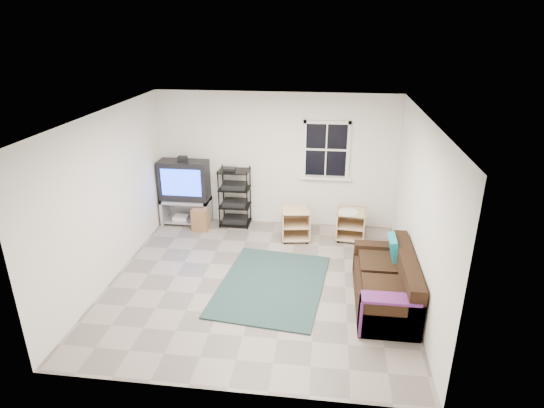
# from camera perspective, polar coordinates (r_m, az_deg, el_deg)

# --- Properties ---
(room) EXTENTS (4.60, 4.62, 4.60)m
(room) POSITION_cam_1_polar(r_m,az_deg,el_deg) (8.66, 6.79, 6.31)
(room) COLOR gray
(room) RESTS_ON ground
(tv_unit) EXTENTS (0.95, 0.47, 1.39)m
(tv_unit) POSITION_cam_1_polar(r_m,az_deg,el_deg) (9.09, -10.88, 2.12)
(tv_unit) COLOR #9F9FA7
(tv_unit) RESTS_ON ground
(av_rack) EXTENTS (0.59, 0.43, 1.18)m
(av_rack) POSITION_cam_1_polar(r_m,az_deg,el_deg) (8.95, -4.67, 0.41)
(av_rack) COLOR black
(av_rack) RESTS_ON ground
(side_table_left) EXTENTS (0.58, 0.58, 0.60)m
(side_table_left) POSITION_cam_1_polar(r_m,az_deg,el_deg) (8.46, 2.96, -2.29)
(side_table_left) COLOR #D3AC82
(side_table_left) RESTS_ON ground
(side_table_right) EXTENTS (0.56, 0.56, 0.59)m
(side_table_right) POSITION_cam_1_polar(r_m,az_deg,el_deg) (8.56, 9.88, -2.26)
(side_table_right) COLOR #D3AC82
(side_table_right) RESTS_ON ground
(sofa) EXTENTS (0.80, 1.80, 0.82)m
(sofa) POSITION_cam_1_polar(r_m,az_deg,el_deg) (6.80, 14.22, -9.79)
(sofa) COLOR black
(sofa) RESTS_ON ground
(shag_rug) EXTENTS (1.77, 2.28, 0.03)m
(shag_rug) POSITION_cam_1_polar(r_m,az_deg,el_deg) (7.12, -0.05, -10.09)
(shag_rug) COLOR black
(shag_rug) RESTS_ON ground
(paper_bag) EXTENTS (0.32, 0.23, 0.43)m
(paper_bag) POSITION_cam_1_polar(r_m,az_deg,el_deg) (8.92, -9.00, -1.96)
(paper_bag) COLOR brown
(paper_bag) RESTS_ON ground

